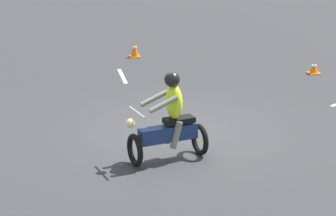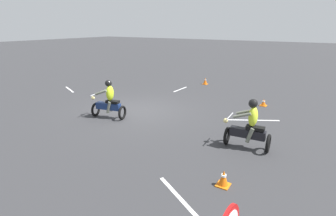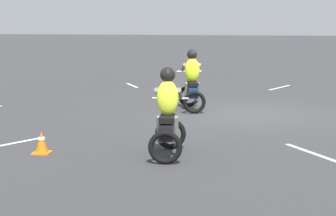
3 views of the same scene
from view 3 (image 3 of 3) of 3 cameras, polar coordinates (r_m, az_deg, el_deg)
The scene contains 8 objects.
ground_plane at distance 17.26m, azimuth 6.65°, elevation -0.49°, with size 120.00×120.00×0.00m, color #333335.
motorcycle_rider_foreground at distance 17.70m, azimuth 2.08°, elevation 2.14°, with size 0.93×1.56×1.66m.
motorcycle_rider_background at distance 11.93m, azimuth -0.01°, elevation -0.85°, with size 0.74×1.53×1.66m.
traffic_cone_mid_center at distance 12.52m, azimuth -10.95°, elevation -3.00°, with size 0.32×0.32×0.42m.
lane_stripe_ne at distance 13.52m, azimuth -14.04°, elevation -3.13°, with size 0.10×1.90×0.01m, color silver.
lane_stripe_nw at distance 12.51m, azimuth 12.91°, elevation -4.00°, with size 0.10×2.19×0.01m, color silver.
lane_stripe_sw at distance 23.43m, azimuth 9.70°, elevation 1.77°, with size 0.10×1.76×0.01m, color silver.
lane_stripe_se at distance 23.82m, azimuth -3.15°, elevation 1.98°, with size 0.10×1.45×0.01m, color silver.
Camera 3 is at (-0.44, 17.06, 2.63)m, focal length 70.00 mm.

